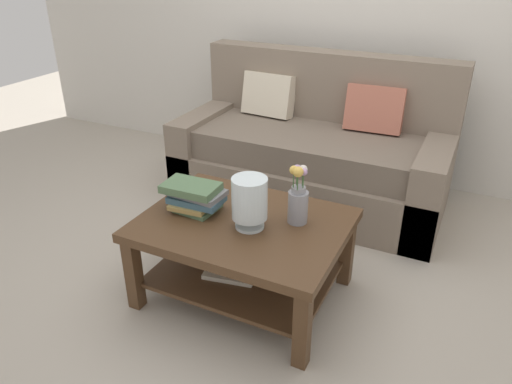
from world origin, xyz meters
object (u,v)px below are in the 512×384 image
(couch, at_px, (313,153))
(coffee_table, at_px, (243,242))
(flower_pitcher, at_px, (298,199))
(book_stack_main, at_px, (195,196))
(glass_hurricane_vase, at_px, (250,200))

(couch, bearing_deg, coffee_table, -86.82)
(flower_pitcher, bearing_deg, book_stack_main, -167.25)
(book_stack_main, bearing_deg, coffee_table, 1.50)
(coffee_table, distance_m, flower_pitcher, 0.38)
(coffee_table, bearing_deg, flower_pitcher, 24.30)
(couch, bearing_deg, flower_pitcher, -74.24)
(glass_hurricane_vase, height_order, flower_pitcher, flower_pitcher)
(couch, xyz_separation_m, flower_pitcher, (0.33, -1.16, 0.24))
(glass_hurricane_vase, bearing_deg, book_stack_main, 174.98)
(couch, relative_size, book_stack_main, 6.03)
(book_stack_main, bearing_deg, couch, 80.37)
(book_stack_main, height_order, flower_pitcher, flower_pitcher)
(glass_hurricane_vase, bearing_deg, flower_pitcher, 37.73)
(coffee_table, height_order, glass_hurricane_vase, glass_hurricane_vase)
(glass_hurricane_vase, bearing_deg, couch, 95.59)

